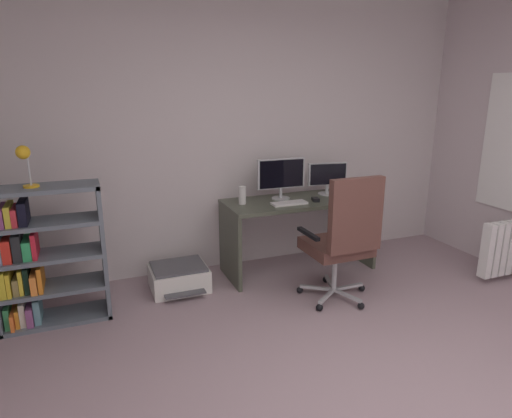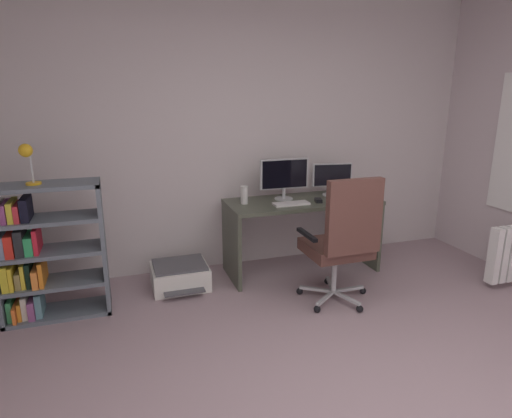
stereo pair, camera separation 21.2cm
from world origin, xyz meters
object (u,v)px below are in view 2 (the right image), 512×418
object	(u,v)px
desk_lamp	(27,156)
desk	(302,219)
keyboard	(291,204)
office_chair	(343,238)
computer_mouse	(318,200)
printer	(180,275)
monitor_main	(284,176)
monitor_secondary	(332,177)
bookshelf	(40,254)
desktop_speaker	(244,195)

from	to	relation	value
desk_lamp	desk	bearing A→B (deg)	5.22
keyboard	office_chair	bearing A→B (deg)	-74.10
computer_mouse	office_chair	xyz separation A→B (m)	(-0.10, -0.67, -0.15)
desk_lamp	printer	xyz separation A→B (m)	(1.11, 0.20, -1.19)
desk	printer	distance (m)	1.30
monitor_main	computer_mouse	xyz separation A→B (m)	(0.27, -0.21, -0.22)
monitor_secondary	printer	xyz separation A→B (m)	(-1.59, -0.10, -0.81)
office_chair	printer	world-z (taller)	office_chair
keyboard	bookshelf	xyz separation A→B (m)	(-2.17, -0.09, -0.21)
office_chair	desk	bearing A→B (deg)	90.98
office_chair	printer	distance (m)	1.54
desk_lamp	printer	size ratio (longest dim) A/B	0.60
desktop_speaker	office_chair	bearing A→B (deg)	-54.41
desk	computer_mouse	distance (m)	0.27
monitor_secondary	keyboard	bearing A→B (deg)	-157.72
desktop_speaker	bookshelf	bearing A→B (deg)	-171.70
computer_mouse	office_chair	distance (m)	0.70
keyboard	desk_lamp	size ratio (longest dim) A/B	1.10
desk	printer	bearing A→B (deg)	-179.34
bookshelf	desktop_speaker	bearing A→B (deg)	8.30
computer_mouse	keyboard	bearing A→B (deg)	-163.86
printer	desk_lamp	bearing A→B (deg)	-169.80
computer_mouse	bookshelf	world-z (taller)	bookshelf
desktop_speaker	desk_lamp	bearing A→B (deg)	-171.67
desk	computer_mouse	xyz separation A→B (m)	(0.11, -0.12, 0.21)
desk	printer	size ratio (longest dim) A/B	2.87
computer_mouse	desk_lamp	size ratio (longest dim) A/B	0.32
computer_mouse	desktop_speaker	distance (m)	0.72
monitor_secondary	desktop_speaker	world-z (taller)	monitor_secondary
desk_lamp	monitor_secondary	bearing A→B (deg)	6.44
monitor_secondary	office_chair	bearing A→B (deg)	-111.43
monitor_main	desktop_speaker	size ratio (longest dim) A/B	2.88
keyboard	office_chair	size ratio (longest dim) A/B	0.30
computer_mouse	printer	bearing A→B (deg)	-170.22
desktop_speaker	bookshelf	xyz separation A→B (m)	(-1.76, -0.26, -0.29)
bookshelf	desk_lamp	bearing A→B (deg)	-1.17
printer	office_chair	bearing A→B (deg)	-31.99
desktop_speaker	bookshelf	distance (m)	1.80
monitor_main	desk_lamp	size ratio (longest dim) A/B	1.59
desk	monitor_main	world-z (taller)	monitor_main
desk	monitor_main	xyz separation A→B (m)	(-0.16, 0.09, 0.43)
keyboard	printer	bearing A→B (deg)	174.02
desk	bookshelf	world-z (taller)	bookshelf
printer	bookshelf	bearing A→B (deg)	-169.85
desk_lamp	bookshelf	bearing A→B (deg)	178.83
computer_mouse	desk_lamp	world-z (taller)	desk_lamp
monitor_secondary	keyboard	xyz separation A→B (m)	(-0.53, -0.22, -0.18)
computer_mouse	desktop_speaker	size ratio (longest dim) A/B	0.59
desk	desk_lamp	xyz separation A→B (m)	(-2.33, -0.21, 0.76)
desk_lamp	computer_mouse	bearing A→B (deg)	2.25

